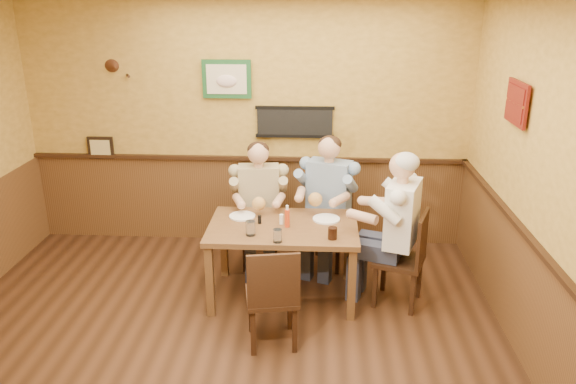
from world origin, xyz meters
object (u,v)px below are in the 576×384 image
(diner_white_elder, at_px, (401,238))
(cola_tumbler, at_px, (333,233))
(diner_tan_shirt, at_px, (259,211))
(diner_blue_polo, at_px, (328,209))
(pepper_shaker, at_px, (260,219))
(water_glass_mid, at_px, (277,236))
(water_glass_left, at_px, (251,228))
(hot_sauce_bottle, at_px, (287,217))
(chair_back_left, at_px, (260,227))
(chair_back_right, at_px, (328,226))
(salt_shaker, at_px, (281,219))
(chair_right_end, at_px, (399,258))
(chair_near_side, at_px, (272,294))
(dining_table, at_px, (283,234))

(diner_white_elder, xyz_separation_m, cola_tumbler, (-0.64, -0.22, 0.13))
(diner_tan_shirt, relative_size, diner_blue_polo, 0.96)
(diner_blue_polo, height_order, pepper_shaker, diner_blue_polo)
(water_glass_mid, bearing_deg, diner_white_elder, 15.69)
(water_glass_left, bearing_deg, hot_sauce_bottle, 32.97)
(chair_back_left, relative_size, water_glass_mid, 7.28)
(diner_blue_polo, bearing_deg, diner_white_elder, -30.76)
(chair_back_right, height_order, salt_shaker, chair_back_right)
(water_glass_left, relative_size, pepper_shaker, 1.61)
(chair_back_left, bearing_deg, water_glass_mid, -81.15)
(chair_back_left, height_order, chair_right_end, chair_right_end)
(chair_near_side, distance_m, diner_tan_shirt, 1.47)
(chair_near_side, relative_size, salt_shaker, 9.54)
(chair_back_right, relative_size, diner_tan_shirt, 0.73)
(hot_sauce_bottle, bearing_deg, chair_back_right, 61.80)
(chair_back_right, distance_m, water_glass_mid, 1.23)
(diner_tan_shirt, bearing_deg, dining_table, -71.76)
(cola_tumbler, height_order, hot_sauce_bottle, hot_sauce_bottle)
(water_glass_mid, distance_m, salt_shaker, 0.41)
(chair_back_left, xyz_separation_m, cola_tumbler, (0.75, -0.95, 0.37))
(chair_near_side, xyz_separation_m, water_glass_left, (-0.23, 0.53, 0.36))
(chair_back_left, distance_m, chair_back_right, 0.74)
(chair_right_end, xyz_separation_m, diner_white_elder, (0.00, 0.00, 0.20))
(chair_near_side, bearing_deg, diner_white_elder, -157.98)
(dining_table, xyz_separation_m, diner_tan_shirt, (-0.30, 0.66, -0.04))
(diner_tan_shirt, relative_size, salt_shaker, 12.95)
(chair_right_end, relative_size, water_glass_left, 7.01)
(chair_right_end, bearing_deg, pepper_shaker, -74.52)
(dining_table, relative_size, water_glass_left, 10.47)
(diner_tan_shirt, bearing_deg, chair_back_left, 0.00)
(chair_back_right, xyz_separation_m, chair_near_side, (-0.48, -1.48, 0.00))
(diner_blue_polo, height_order, diner_white_elder, diner_white_elder)
(diner_blue_polo, relative_size, cola_tumbler, 12.00)
(diner_blue_polo, bearing_deg, hot_sauce_bottle, -99.58)
(diner_blue_polo, bearing_deg, water_glass_mid, -94.52)
(chair_right_end, relative_size, cola_tumbler, 8.67)
(chair_near_side, distance_m, water_glass_left, 0.68)
(cola_tumbler, bearing_deg, chair_back_right, 91.16)
(diner_white_elder, xyz_separation_m, water_glass_left, (-1.37, -0.18, 0.15))
(water_glass_mid, relative_size, hot_sauce_bottle, 0.62)
(chair_back_left, distance_m, pepper_shaker, 0.73)
(diner_blue_polo, bearing_deg, water_glass_left, -108.45)
(chair_near_side, height_order, hot_sauce_bottle, hot_sauce_bottle)
(chair_back_right, xyz_separation_m, salt_shaker, (-0.46, -0.67, 0.34))
(dining_table, xyz_separation_m, cola_tumbler, (0.46, -0.28, 0.15))
(diner_blue_polo, height_order, salt_shaker, diner_blue_polo)
(chair_right_end, height_order, diner_white_elder, diner_white_elder)
(chair_right_end, xyz_separation_m, water_glass_left, (-1.37, -0.18, 0.35))
(salt_shaker, bearing_deg, dining_table, -59.11)
(diner_white_elder, height_order, salt_shaker, diner_white_elder)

